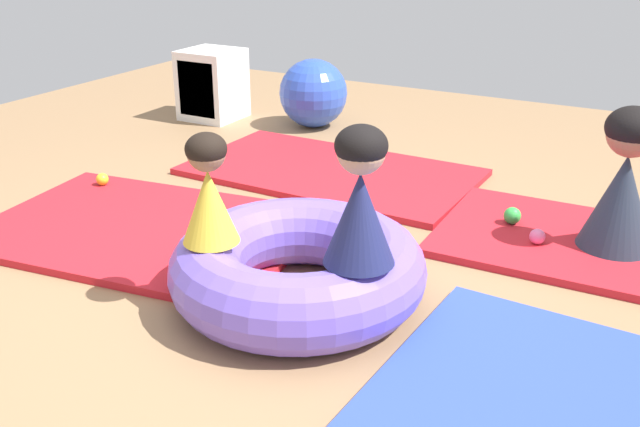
% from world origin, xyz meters
% --- Properties ---
extents(ground_plane, '(8.00, 8.00, 0.00)m').
position_xyz_m(ground_plane, '(0.00, 0.00, 0.00)').
color(ground_plane, '#93704C').
extents(gym_mat_far_left, '(1.84, 1.38, 0.04)m').
position_xyz_m(gym_mat_far_left, '(-0.97, 0.10, 0.02)').
color(gym_mat_far_left, red).
rests_on(gym_mat_far_left, ground).
extents(gym_mat_front, '(1.84, 1.07, 0.04)m').
position_xyz_m(gym_mat_front, '(-0.54, 1.39, 0.02)').
color(gym_mat_front, red).
rests_on(gym_mat_front, ground).
extents(gym_mat_near_left, '(1.53, 1.21, 0.04)m').
position_xyz_m(gym_mat_near_left, '(1.40, -0.35, 0.02)').
color(gym_mat_near_left, '#2D47B7').
rests_on(gym_mat_near_left, ground).
extents(gym_mat_near_right, '(1.74, 1.01, 0.04)m').
position_xyz_m(gym_mat_near_right, '(1.24, 1.03, 0.02)').
color(gym_mat_near_right, red).
rests_on(gym_mat_near_right, ground).
extents(inflatable_cushion, '(1.11, 1.11, 0.32)m').
position_xyz_m(inflatable_cushion, '(0.10, -0.14, 0.16)').
color(inflatable_cushion, '#7056D1').
rests_on(inflatable_cushion, ground).
extents(child_in_yellow, '(0.28, 0.28, 0.46)m').
position_xyz_m(child_in_yellow, '(-0.17, -0.37, 0.55)').
color(child_in_yellow, yellow).
rests_on(child_in_yellow, inflatable_cushion).
extents(child_in_navy, '(0.40, 0.40, 0.55)m').
position_xyz_m(child_in_navy, '(0.45, -0.25, 0.59)').
color(child_in_navy, navy).
rests_on(child_in_navy, inflatable_cushion).
extents(adult_seated, '(0.47, 0.47, 0.71)m').
position_xyz_m(adult_seated, '(1.24, 1.03, 0.39)').
color(adult_seated, '#232D3D').
rests_on(adult_seated, gym_mat_near_right).
extents(play_ball_yellow, '(0.07, 0.07, 0.07)m').
position_xyz_m(play_ball_yellow, '(-1.63, 0.46, 0.08)').
color(play_ball_yellow, yellow).
rests_on(play_ball_yellow, gym_mat_far_left).
extents(play_ball_pink, '(0.08, 0.08, 0.08)m').
position_xyz_m(play_ball_pink, '(0.90, 0.88, 0.08)').
color(play_ball_pink, pink).
rests_on(play_ball_pink, gym_mat_near_right).
extents(play_ball_green, '(0.09, 0.09, 0.09)m').
position_xyz_m(play_ball_green, '(0.72, 1.07, 0.09)').
color(play_ball_green, green).
rests_on(play_ball_green, gym_mat_near_right).
extents(play_ball_red, '(0.07, 0.07, 0.07)m').
position_xyz_m(play_ball_red, '(-0.59, 0.16, 0.08)').
color(play_ball_red, red).
rests_on(play_ball_red, gym_mat_far_left).
extents(exercise_ball_large, '(0.53, 0.53, 0.53)m').
position_xyz_m(exercise_ball_large, '(-1.21, 2.35, 0.27)').
color(exercise_ball_large, blue).
rests_on(exercise_ball_large, ground).
extents(storage_cube, '(0.44, 0.44, 0.56)m').
position_xyz_m(storage_cube, '(-2.06, 2.15, 0.28)').
color(storage_cube, white).
rests_on(storage_cube, ground).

